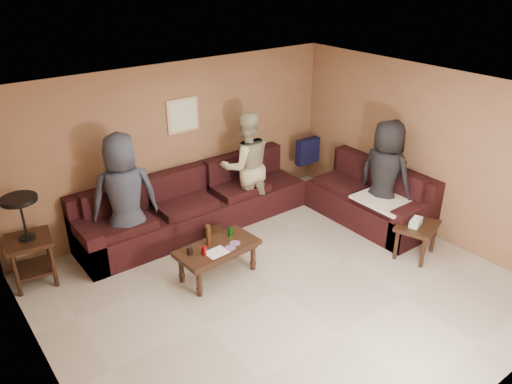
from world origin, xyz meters
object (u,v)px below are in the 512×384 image
Objects in this scene: person_right at (385,177)px; waste_bin at (216,238)px; end_table_left at (28,239)px; side_table_right at (417,229)px; sectional_sofa at (259,207)px; coffee_table at (217,251)px; person_left at (125,198)px; person_middle at (246,166)px.

waste_bin is at bearing 58.10° from person_right.
end_table_left reaches higher than side_table_right.
sectional_sofa is 0.92m from waste_bin.
coffee_table is 2.80m from person_right.
coffee_table is at bearing 153.13° from side_table_right.
end_table_left is at bearing 62.06° from person_right.
person_middle is (2.02, -0.01, -0.03)m from person_left.
side_table_right is at bearing -41.59° from waste_bin.
person_left is 2.02m from person_middle.
coffee_table is 1.54× the size of side_table_right.
person_right reaches higher than side_table_right.
coffee_table is 0.64× the size of person_middle.
sectional_sofa is at bearing -9.72° from end_table_left.
coffee_table is 0.64× the size of person_right.
side_table_right is 2.46× the size of waste_bin.
waste_bin is at bearing 43.83° from person_middle.
person_right is (1.45, -1.20, 0.55)m from sectional_sofa.
side_table_right is at bearing -26.87° from coffee_table.
person_middle is 2.13m from person_right.
waste_bin is (2.35, -0.69, -0.50)m from end_table_left.
end_table_left is 1.69× the size of side_table_right.
coffee_table reaches higher than side_table_right.
coffee_table is at bearing -149.30° from sectional_sofa.
person_middle is at bearing 28.98° from waste_bin.
person_right is at bearing 146.69° from person_middle.
coffee_table is 2.38m from end_table_left.
side_table_right is 0.42× the size of person_middle.
person_left reaches higher than person_right.
person_left is 1.04× the size of person_right.
waste_bin is 0.17× the size of person_right.
sectional_sofa reaches higher than waste_bin.
sectional_sofa is 2.36m from side_table_right.
sectional_sofa is at bearing -175.22° from person_left.
person_left reaches higher than sectional_sofa.
person_middle is (-1.19, 2.40, 0.45)m from side_table_right.
coffee_table is at bearing -120.95° from waste_bin.
person_right is at bearing 171.14° from person_left.
end_table_left is at bearing 8.89° from person_left.
sectional_sofa is 0.67m from person_middle.
person_middle is at bearing -3.01° from end_table_left.
side_table_right is 0.40× the size of person_left.
end_table_left is 5.16m from side_table_right.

